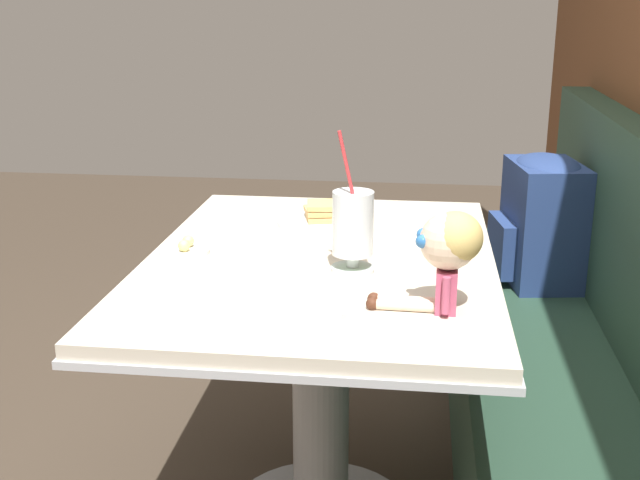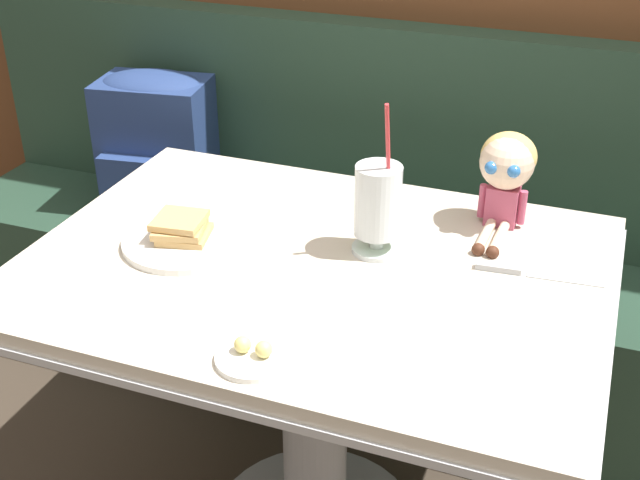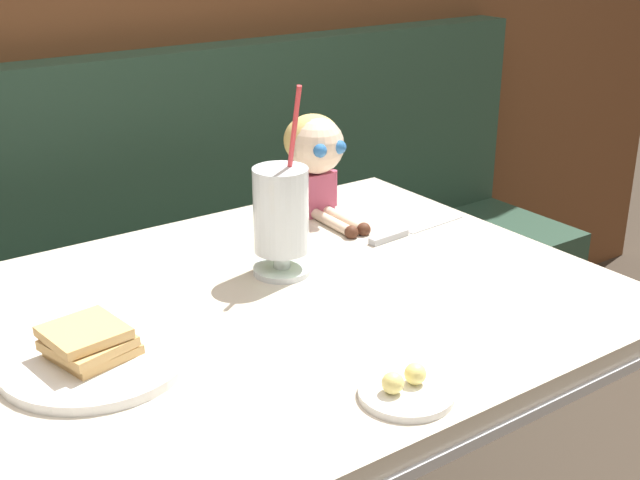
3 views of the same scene
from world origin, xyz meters
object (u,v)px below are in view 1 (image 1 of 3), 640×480
Objects in this scene: milkshake_glass at (353,227)px; backpack at (541,217)px; toast_plate at (324,219)px; seated_doll at (448,247)px; butter_knife at (347,316)px; butter_saucer at (185,249)px.

milkshake_glass is 0.98m from backpack.
toast_plate is at bearing -54.65° from backpack.
backpack is at bearing 125.35° from toast_plate.
backpack is at bearing 162.38° from seated_doll.
toast_plate reaches higher than butter_knife.
milkshake_glass reaches higher than butter_saucer.
butter_knife is at bearing 2.62° from milkshake_glass.
backpack is at bearing 128.30° from butter_saucer.
butter_saucer is 1.18m from backpack.
milkshake_glass is 0.29m from seated_doll.
milkshake_glass is at bearing -136.37° from seated_doll.
milkshake_glass is 1.33× the size of butter_knife.
seated_doll is at bearing 43.63° from milkshake_glass.
toast_plate is at bearing -169.42° from butter_knife.
toast_plate is 2.08× the size of butter_saucer.
butter_saucer is at bearing -130.09° from butter_knife.
toast_plate is 0.80× the size of milkshake_glass.
butter_saucer is (0.28, -0.30, -0.01)m from toast_plate.
butter_knife is 0.23m from seated_doll.
toast_plate is at bearing 133.81° from butter_saucer.
seated_doll is (0.29, 0.60, 0.12)m from butter_saucer.
butter_knife is (0.35, 0.42, -0.00)m from butter_saucer.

